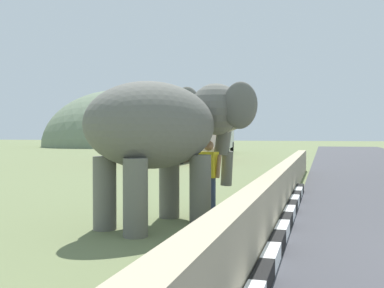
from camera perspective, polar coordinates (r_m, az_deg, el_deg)
striped_curb at (r=6.93m, az=10.20°, el=-12.85°), size 16.20×0.20×0.24m
barrier_parapet at (r=9.19m, az=9.82°, el=-6.93°), size 28.00×0.36×1.00m
elephant at (r=9.23m, az=-3.07°, el=2.00°), size 3.99×3.35×2.94m
person_handler at (r=10.41m, az=2.07°, el=-3.59°), size 0.35×0.66×1.66m
bus_red at (r=30.12m, az=-2.02°, el=1.80°), size 8.27×2.71×3.50m
bus_white at (r=42.57m, az=3.18°, el=1.66°), size 9.83×3.71×3.50m
cow_near at (r=25.30m, az=1.48°, el=-0.84°), size 1.11×1.91×1.23m
hill_east at (r=68.28m, az=-8.67°, el=-0.24°), size 26.28×21.02×16.30m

